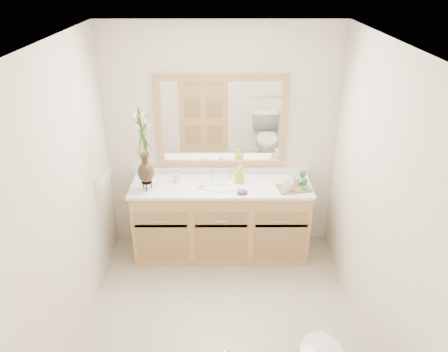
{
  "coord_description": "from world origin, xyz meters",
  "views": [
    {
      "loc": [
        0.02,
        -2.94,
        2.87
      ],
      "look_at": [
        0.03,
        0.65,
        1.11
      ],
      "focal_mm": 35.0,
      "sensor_mm": 36.0,
      "label": 1
    }
  ],
  "objects_px": {
    "soap_bottle": "(240,175)",
    "tray": "(294,188)",
    "tumbler": "(177,177)",
    "flower_vase": "(143,140)"
  },
  "relations": [
    {
      "from": "soap_bottle",
      "to": "tray",
      "type": "distance_m",
      "value": 0.56
    },
    {
      "from": "flower_vase",
      "to": "soap_bottle",
      "type": "distance_m",
      "value": 1.04
    },
    {
      "from": "soap_bottle",
      "to": "tumbler",
      "type": "bearing_deg",
      "value": -171.05
    },
    {
      "from": "tray",
      "to": "soap_bottle",
      "type": "bearing_deg",
      "value": 152.61
    },
    {
      "from": "tray",
      "to": "tumbler",
      "type": "bearing_deg",
      "value": 160.15
    },
    {
      "from": "tumbler",
      "to": "soap_bottle",
      "type": "distance_m",
      "value": 0.65
    },
    {
      "from": "flower_vase",
      "to": "soap_bottle",
      "type": "bearing_deg",
      "value": 9.37
    },
    {
      "from": "tumbler",
      "to": "soap_bottle",
      "type": "xyz_separation_m",
      "value": [
        0.65,
        -0.02,
        0.04
      ]
    },
    {
      "from": "flower_vase",
      "to": "soap_bottle",
      "type": "relative_size",
      "value": 4.63
    },
    {
      "from": "soap_bottle",
      "to": "tray",
      "type": "relative_size",
      "value": 0.53
    }
  ]
}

